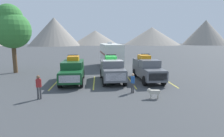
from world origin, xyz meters
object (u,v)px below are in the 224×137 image
pickup_truck_a (73,70)px  camper_trailer_a (111,54)px  person_a (39,85)px  dog (153,92)px  pickup_truck_b (112,69)px  person_b (133,82)px  pickup_truck_c (147,68)px

pickup_truck_a → camper_trailer_a: 10.41m
camper_trailer_a → person_a: bearing=-112.7°
dog → camper_trailer_a: bearing=97.7°
pickup_truck_a → pickup_truck_b: bearing=2.4°
camper_trailer_a → person_b: bearing=-86.4°
person_b → pickup_truck_a: bearing=141.8°
pickup_truck_c → pickup_truck_b: bearing=-179.1°
pickup_truck_a → person_a: (-1.69, -5.18, -0.20)m
pickup_truck_a → camper_trailer_a: bearing=64.9°
pickup_truck_a → camper_trailer_a: size_ratio=0.65×
pickup_truck_c → dog: bearing=-100.7°
pickup_truck_a → pickup_truck_c: pickup_truck_c is taller
pickup_truck_a → dog: bearing=-41.3°
pickup_truck_b → dog: 6.39m
person_a → pickup_truck_c: bearing=30.3°
pickup_truck_c → camper_trailer_a: (-3.16, 9.19, 0.74)m
camper_trailer_a → dog: bearing=-82.3°
person_b → dog: size_ratio=1.54×
person_a → person_b: person_a is taller
pickup_truck_c → camper_trailer_a: bearing=109.0°
pickup_truck_a → camper_trailer_a: (4.40, 9.41, 0.76)m
pickup_truck_b → camper_trailer_a: 9.29m
pickup_truck_a → dog: pickup_truck_a is taller
person_a → pickup_truck_a: bearing=71.9°
pickup_truck_c → person_a: bearing=-149.7°
pickup_truck_c → person_a: size_ratio=3.31×
camper_trailer_a → person_b: (0.85, -13.54, -1.06)m
camper_trailer_a → dog: camper_trailer_a is taller
pickup_truck_c → person_a: 10.71m
person_b → pickup_truck_b: bearing=107.4°
camper_trailer_a → person_a: (-6.09, -14.59, -0.96)m
pickup_truck_a → person_a: 5.45m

